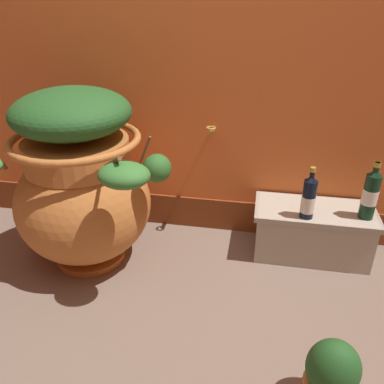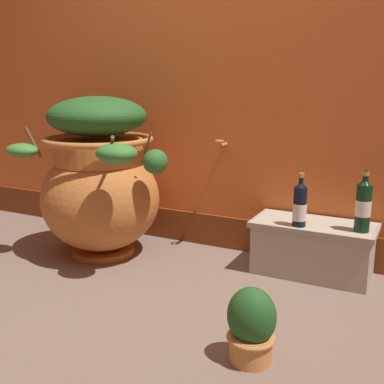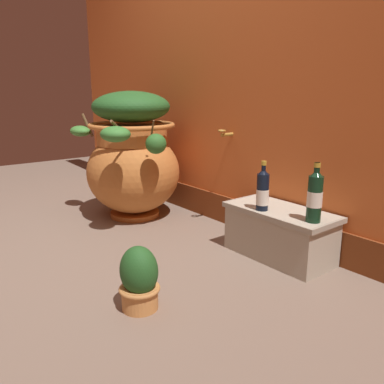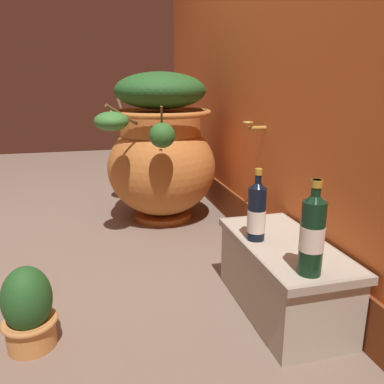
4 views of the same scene
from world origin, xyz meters
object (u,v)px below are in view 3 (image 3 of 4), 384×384
at_px(terracotta_urn, 133,157).
at_px(wine_bottle_left, 315,195).
at_px(potted_shrub, 139,279).
at_px(wine_bottle_middle, 263,190).

xyz_separation_m(terracotta_urn, wine_bottle_left, (1.49, 0.23, -0.03)).
relative_size(wine_bottle_left, potted_shrub, 1.05).
height_order(terracotta_urn, wine_bottle_middle, terracotta_urn).
relative_size(terracotta_urn, wine_bottle_left, 3.06).
bearing_deg(wine_bottle_middle, wine_bottle_left, 9.85).
distance_m(wine_bottle_left, wine_bottle_middle, 0.32).
bearing_deg(wine_bottle_middle, potted_shrub, -86.82).
distance_m(wine_bottle_middle, potted_shrub, 0.91).
bearing_deg(wine_bottle_middle, terracotta_urn, -171.70).
bearing_deg(wine_bottle_left, potted_shrub, -106.06).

